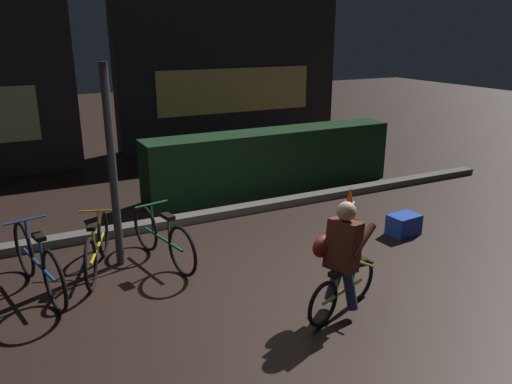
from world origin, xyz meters
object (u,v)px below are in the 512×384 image
(parked_bike_left_mid, at_px, (38,263))
(cyclist, at_px, (341,258))
(traffic_cone_near, at_px, (355,240))
(traffic_cone_far, at_px, (349,207))
(blue_crate, at_px, (404,225))
(street_post, at_px, (112,169))
(parked_bike_center_left, at_px, (97,247))
(parked_bike_center_right, at_px, (163,238))

(parked_bike_left_mid, height_order, cyclist, cyclist)
(traffic_cone_near, relative_size, cyclist, 0.49)
(traffic_cone_far, height_order, cyclist, cyclist)
(traffic_cone_far, bearing_deg, blue_crate, -51.28)
(street_post, xyz_separation_m, parked_bike_center_left, (-0.28, -0.08, -0.94))
(parked_bike_center_right, height_order, blue_crate, parked_bike_center_right)
(parked_bike_center_right, xyz_separation_m, traffic_cone_near, (2.21, -1.09, -0.04))
(parked_bike_center_left, xyz_separation_m, cyclist, (2.09, -2.14, 0.30))
(traffic_cone_far, bearing_deg, traffic_cone_near, -123.71)
(parked_bike_left_mid, height_order, parked_bike_center_left, parked_bike_left_mid)
(parked_bike_left_mid, xyz_separation_m, traffic_cone_far, (4.39, 0.08, -0.06))
(street_post, height_order, parked_bike_center_left, street_post)
(traffic_cone_far, distance_m, cyclist, 2.56)
(parked_bike_center_left, height_order, parked_bike_center_right, parked_bike_center_right)
(parked_bike_center_left, bearing_deg, parked_bike_left_mid, 129.44)
(blue_crate, bearing_deg, traffic_cone_near, -161.65)
(traffic_cone_near, bearing_deg, parked_bike_center_left, 157.95)
(traffic_cone_far, bearing_deg, parked_bike_left_mid, -179.01)
(parked_bike_left_mid, relative_size, blue_crate, 3.91)
(traffic_cone_near, relative_size, blue_crate, 1.39)
(parked_bike_center_right, relative_size, traffic_cone_far, 2.51)
(traffic_cone_near, height_order, cyclist, cyclist)
(parked_bike_left_mid, relative_size, parked_bike_center_left, 1.17)
(traffic_cone_near, distance_m, traffic_cone_far, 1.25)
(parked_bike_center_right, distance_m, traffic_cone_far, 2.90)
(cyclist, bearing_deg, traffic_cone_far, 30.76)
(traffic_cone_near, xyz_separation_m, cyclist, (-0.91, -0.92, 0.33))
(parked_bike_center_left, bearing_deg, parked_bike_center_right, -79.50)
(parked_bike_center_left, distance_m, cyclist, 3.01)
(street_post, height_order, traffic_cone_far, street_post)
(parked_bike_left_mid, distance_m, blue_crate, 4.94)
(parked_bike_center_right, xyz_separation_m, cyclist, (1.29, -2.02, 0.29))
(blue_crate, bearing_deg, parked_bike_center_right, 168.53)
(traffic_cone_near, bearing_deg, blue_crate, 18.35)
(parked_bike_center_right, bearing_deg, parked_bike_center_left, 69.20)
(street_post, distance_m, parked_bike_center_left, 0.98)
(street_post, distance_m, traffic_cone_near, 3.17)
(street_post, xyz_separation_m, blue_crate, (3.92, -0.90, -1.11))
(parked_bike_center_left, distance_m, parked_bike_center_right, 0.81)
(parked_bike_center_right, bearing_deg, street_post, 55.95)
(parked_bike_center_left, distance_m, traffic_cone_near, 3.24)
(parked_bike_left_mid, xyz_separation_m, parked_bike_center_left, (0.69, 0.25, -0.04))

